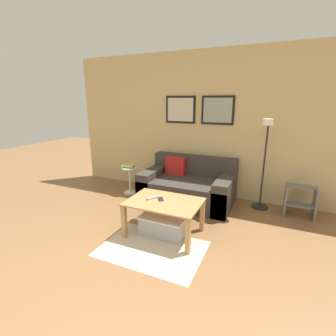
{
  "coord_description": "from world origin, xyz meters",
  "views": [
    {
      "loc": [
        1.04,
        -0.87,
        1.71
      ],
      "look_at": [
        -0.23,
        1.96,
        0.85
      ],
      "focal_mm": 26.0,
      "sensor_mm": 36.0,
      "label": 1
    }
  ],
  "objects_px": {
    "step_stool": "(300,200)",
    "book_stack": "(129,166)",
    "side_table": "(130,178)",
    "coffee_table": "(164,207)",
    "cell_phone": "(161,199)",
    "floor_lamp": "(264,163)",
    "remote_control": "(151,198)",
    "storage_bin": "(164,224)",
    "couch": "(188,186)"
  },
  "relations": [
    {
      "from": "step_stool",
      "to": "book_stack",
      "type": "bearing_deg",
      "value": -175.35
    },
    {
      "from": "book_stack",
      "to": "step_stool",
      "type": "bearing_deg",
      "value": 4.65
    },
    {
      "from": "side_table",
      "to": "book_stack",
      "type": "relative_size",
      "value": 2.01
    },
    {
      "from": "coffee_table",
      "to": "cell_phone",
      "type": "height_order",
      "value": "cell_phone"
    },
    {
      "from": "cell_phone",
      "to": "step_stool",
      "type": "bearing_deg",
      "value": 3.23
    },
    {
      "from": "floor_lamp",
      "to": "side_table",
      "type": "relative_size",
      "value": 2.89
    },
    {
      "from": "side_table",
      "to": "remote_control",
      "type": "height_order",
      "value": "side_table"
    },
    {
      "from": "coffee_table",
      "to": "storage_bin",
      "type": "xyz_separation_m",
      "value": [
        -0.01,
        0.01,
        -0.25
      ]
    },
    {
      "from": "side_table",
      "to": "book_stack",
      "type": "xyz_separation_m",
      "value": [
        -0.01,
        -0.0,
        0.23
      ]
    },
    {
      "from": "coffee_table",
      "to": "storage_bin",
      "type": "height_order",
      "value": "coffee_table"
    },
    {
      "from": "coffee_table",
      "to": "book_stack",
      "type": "distance_m",
      "value": 1.65
    },
    {
      "from": "cell_phone",
      "to": "step_stool",
      "type": "distance_m",
      "value": 2.16
    },
    {
      "from": "storage_bin",
      "to": "floor_lamp",
      "type": "xyz_separation_m",
      "value": [
        1.1,
        1.27,
        0.66
      ]
    },
    {
      "from": "floor_lamp",
      "to": "remote_control",
      "type": "distance_m",
      "value": 1.84
    },
    {
      "from": "coffee_table",
      "to": "storage_bin",
      "type": "bearing_deg",
      "value": 120.03
    },
    {
      "from": "floor_lamp",
      "to": "book_stack",
      "type": "distance_m",
      "value": 2.36
    },
    {
      "from": "couch",
      "to": "book_stack",
      "type": "height_order",
      "value": "couch"
    },
    {
      "from": "couch",
      "to": "step_stool",
      "type": "height_order",
      "value": "couch"
    },
    {
      "from": "book_stack",
      "to": "remote_control",
      "type": "distance_m",
      "value": 1.51
    },
    {
      "from": "coffee_table",
      "to": "step_stool",
      "type": "relative_size",
      "value": 2.0
    },
    {
      "from": "step_stool",
      "to": "cell_phone",
      "type": "bearing_deg",
      "value": -143.43
    },
    {
      "from": "floor_lamp",
      "to": "side_table",
      "type": "bearing_deg",
      "value": -175.13
    },
    {
      "from": "storage_bin",
      "to": "side_table",
      "type": "bearing_deg",
      "value": 138.58
    },
    {
      "from": "couch",
      "to": "coffee_table",
      "type": "distance_m",
      "value": 1.18
    },
    {
      "from": "coffee_table",
      "to": "side_table",
      "type": "bearing_deg",
      "value": 138.43
    },
    {
      "from": "storage_bin",
      "to": "step_stool",
      "type": "xyz_separation_m",
      "value": [
        1.67,
        1.3,
        0.12
      ]
    },
    {
      "from": "couch",
      "to": "book_stack",
      "type": "xyz_separation_m",
      "value": [
        -1.15,
        -0.09,
        0.26
      ]
    },
    {
      "from": "coffee_table",
      "to": "step_stool",
      "type": "xyz_separation_m",
      "value": [
        1.66,
        1.32,
        -0.13
      ]
    },
    {
      "from": "coffee_table",
      "to": "cell_phone",
      "type": "distance_m",
      "value": 0.11
    },
    {
      "from": "couch",
      "to": "step_stool",
      "type": "xyz_separation_m",
      "value": [
        1.75,
        0.15,
        -0.02
      ]
    },
    {
      "from": "floor_lamp",
      "to": "side_table",
      "type": "height_order",
      "value": "floor_lamp"
    },
    {
      "from": "coffee_table",
      "to": "storage_bin",
      "type": "distance_m",
      "value": 0.25
    },
    {
      "from": "floor_lamp",
      "to": "step_stool",
      "type": "height_order",
      "value": "floor_lamp"
    },
    {
      "from": "remote_control",
      "to": "step_stool",
      "type": "xyz_separation_m",
      "value": [
        1.85,
        1.32,
        -0.22
      ]
    },
    {
      "from": "side_table",
      "to": "step_stool",
      "type": "height_order",
      "value": "side_table"
    },
    {
      "from": "couch",
      "to": "remote_control",
      "type": "relative_size",
      "value": 10.2
    },
    {
      "from": "couch",
      "to": "coffee_table",
      "type": "relative_size",
      "value": 1.63
    },
    {
      "from": "coffee_table",
      "to": "cell_phone",
      "type": "relative_size",
      "value": 6.72
    },
    {
      "from": "couch",
      "to": "floor_lamp",
      "type": "height_order",
      "value": "floor_lamp"
    },
    {
      "from": "coffee_table",
      "to": "floor_lamp",
      "type": "xyz_separation_m",
      "value": [
        1.1,
        1.28,
        0.41
      ]
    },
    {
      "from": "remote_control",
      "to": "cell_phone",
      "type": "height_order",
      "value": "remote_control"
    },
    {
      "from": "coffee_table",
      "to": "side_table",
      "type": "relative_size",
      "value": 1.86
    },
    {
      "from": "side_table",
      "to": "book_stack",
      "type": "height_order",
      "value": "book_stack"
    },
    {
      "from": "cell_phone",
      "to": "step_stool",
      "type": "xyz_separation_m",
      "value": [
        1.73,
        1.28,
        -0.22
      ]
    },
    {
      "from": "step_stool",
      "to": "floor_lamp",
      "type": "bearing_deg",
      "value": -176.65
    },
    {
      "from": "couch",
      "to": "remote_control",
      "type": "xyz_separation_m",
      "value": [
        -0.1,
        -1.17,
        0.21
      ]
    },
    {
      "from": "coffee_table",
      "to": "remote_control",
      "type": "height_order",
      "value": "remote_control"
    },
    {
      "from": "couch",
      "to": "book_stack",
      "type": "relative_size",
      "value": 6.06
    },
    {
      "from": "floor_lamp",
      "to": "remote_control",
      "type": "xyz_separation_m",
      "value": [
        -1.28,
        -1.29,
        -0.31
      ]
    },
    {
      "from": "cell_phone",
      "to": "coffee_table",
      "type": "bearing_deg",
      "value": -60.45
    }
  ]
}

